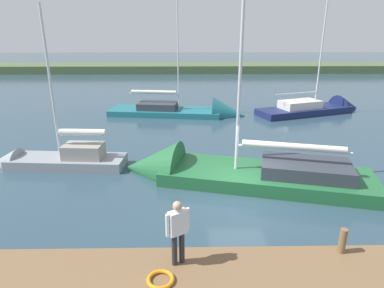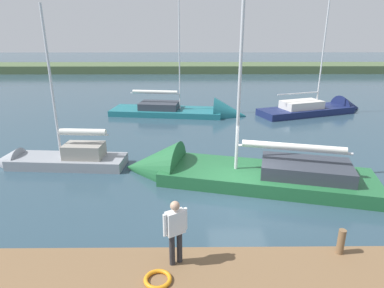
% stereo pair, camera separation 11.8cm
% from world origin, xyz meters
% --- Properties ---
extents(ground_plane, '(200.00, 200.00, 0.00)m').
position_xyz_m(ground_plane, '(0.00, 0.00, 0.00)').
color(ground_plane, '#2D4756').
extents(far_shoreline, '(180.00, 8.00, 2.40)m').
position_xyz_m(far_shoreline, '(0.00, -43.95, 0.00)').
color(far_shoreline, '#4C603D').
rests_on(far_shoreline, ground_plane).
extents(dock_pier, '(18.55, 1.81, 0.66)m').
position_xyz_m(dock_pier, '(0.00, 5.31, 0.33)').
color(dock_pier, brown).
rests_on(dock_pier, ground_plane).
extents(mooring_post_near, '(0.19, 0.19, 0.69)m').
position_xyz_m(mooring_post_near, '(-1.85, 4.67, 1.01)').
color(mooring_post_near, brown).
rests_on(mooring_post_near, dock_pier).
extents(life_ring_buoy, '(0.66, 0.66, 0.10)m').
position_xyz_m(life_ring_buoy, '(2.83, 5.67, 0.71)').
color(life_ring_buoy, orange).
rests_on(life_ring_buoy, dock_pier).
extents(sailboat_far_right, '(10.87, 4.18, 12.55)m').
position_xyz_m(sailboat_far_right, '(1.60, -13.20, 0.12)').
color(sailboat_far_right, '#1E6B75').
rests_on(sailboat_far_right, ground_plane).
extents(sailboat_inner_slip, '(11.22, 5.43, 12.79)m').
position_xyz_m(sailboat_inner_slip, '(0.86, -1.39, 0.22)').
color(sailboat_inner_slip, '#236638').
rests_on(sailboat_inner_slip, ground_plane).
extents(sailboat_mid_channel, '(9.61, 5.37, 11.11)m').
position_xyz_m(sailboat_mid_channel, '(-8.77, -14.03, 0.19)').
color(sailboat_mid_channel, navy).
rests_on(sailboat_mid_channel, ground_plane).
extents(sailboat_behind_pier, '(6.76, 2.10, 8.12)m').
position_xyz_m(sailboat_behind_pier, '(8.78, -2.97, 0.17)').
color(sailboat_behind_pier, gray).
rests_on(sailboat_behind_pier, ground_plane).
extents(person_on_dock, '(0.57, 0.43, 1.73)m').
position_xyz_m(person_on_dock, '(2.43, 5.02, 1.66)').
color(person_on_dock, '#28282D').
rests_on(person_on_dock, dock_pier).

